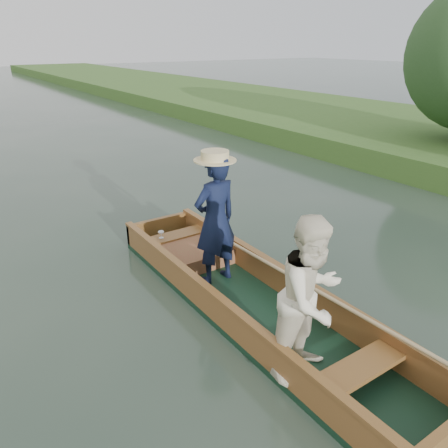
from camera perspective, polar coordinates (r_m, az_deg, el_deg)
ground at (r=5.41m, az=3.64°, el=-11.38°), size 120.00×120.00×0.00m
trees_far at (r=11.25m, az=-18.37°, el=19.50°), size 22.08×14.02×4.54m
punt at (r=5.00m, az=3.93°, el=-6.72°), size 1.21×5.01×1.81m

